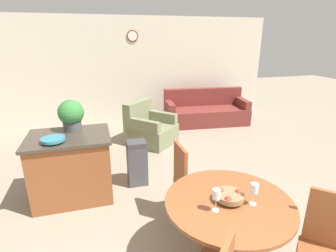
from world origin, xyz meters
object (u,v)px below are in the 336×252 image
dining_table (228,216)px  wine_glass_right (254,189)px  potted_plant (71,114)px  couch (206,112)px  kitchen_island (72,166)px  wine_glass_left (216,195)px  dining_chair_near_right (327,246)px  trash_bin (137,163)px  teal_bowl (53,139)px  dining_chair_far_side (188,179)px  fruit_bowl (229,196)px  armchair (150,129)px

dining_table → wine_glass_right: bearing=-30.4°
potted_plant → couch: (3.13, 2.42, -0.86)m
kitchen_island → wine_glass_left: bearing=-53.6°
dining_chair_near_right → trash_bin: bearing=-17.7°
wine_glass_left → teal_bowl: 2.17m
couch → potted_plant: bearing=-136.5°
dining_chair_near_right → kitchen_island: (-2.16, 2.21, -0.06)m
dining_table → couch: 4.65m
dining_chair_near_right → dining_chair_far_side: bearing=-16.9°
trash_bin → couch: couch is taller
trash_bin → couch: 3.40m
wine_glass_right → dining_chair_far_side: bearing=106.3°
fruit_bowl → armchair: armchair is taller
dining_chair_near_right → teal_bowl: 3.10m
trash_bin → armchair: (0.54, 1.60, -0.05)m
dining_table → armchair: armchair is taller
dining_table → dining_chair_far_side: size_ratio=1.22×
kitchen_island → fruit_bowl: bearing=-48.4°
dining_table → dining_chair_near_right: (0.65, -0.52, -0.05)m
wine_glass_left → armchair: wine_glass_left is taller
dining_chair_near_right → potted_plant: size_ratio=2.24×
teal_bowl → armchair: 2.59m
dining_chair_near_right → couch: size_ratio=0.44×
dining_chair_far_side → trash_bin: dining_chair_far_side is taller
wine_glass_left → potted_plant: potted_plant is taller
dining_chair_far_side → dining_chair_near_right: bearing=28.1°
trash_bin → wine_glass_left: bearing=-78.2°
wine_glass_left → trash_bin: bearing=101.8°
dining_table → wine_glass_right: 0.39m
wine_glass_left → wine_glass_right: (0.37, -0.01, 0.00)m
dining_table → fruit_bowl: (-0.00, 0.00, 0.22)m
dining_table → kitchen_island: 2.27m
wine_glass_right → kitchen_island: 2.50m
fruit_bowl → teal_bowl: 2.24m
dining_chair_far_side → teal_bowl: 1.76m
wine_glass_left → couch: size_ratio=0.10×
wine_glass_left → wine_glass_right: size_ratio=1.00×
dining_chair_near_right → wine_glass_right: size_ratio=4.61×
dining_table → wine_glass_left: size_ratio=5.62×
wine_glass_right → teal_bowl: size_ratio=0.72×
dining_chair_near_right → kitchen_island: 3.09m
fruit_bowl → trash_bin: (-0.57, 1.78, -0.45)m
kitchen_island → armchair: (1.47, 1.69, -0.17)m
wine_glass_left → potted_plant: 2.38m
dining_chair_near_right → potted_plant: 3.27m
dining_chair_near_right → fruit_bowl: 0.88m
wine_glass_left → teal_bowl: (-1.48, 1.58, 0.07)m
dining_table → potted_plant: (-1.45, 1.91, 0.58)m
dining_chair_near_right → wine_glass_right: dining_chair_near_right is taller
fruit_bowl → dining_chair_far_side: bearing=96.3°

